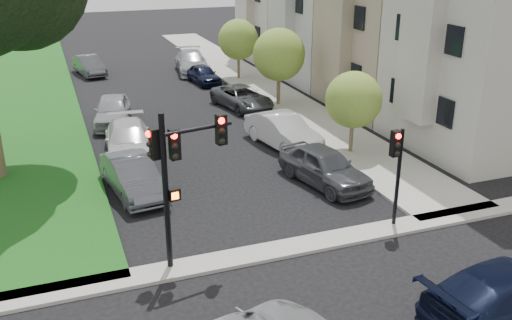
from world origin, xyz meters
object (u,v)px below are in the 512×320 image
object	(u,v)px
car_parked_0	(324,166)
car_parked_6	(129,140)
small_tree_b	(279,55)
car_parked_4	(192,62)
car_parked_7	(113,110)
car_parked_2	(242,97)
car_parked_3	(203,74)
small_tree_c	(238,40)
traffic_signal_secondary	(397,160)
traffic_signal_main	(177,163)
car_parked_9	(89,65)
car_parked_5	(133,176)
small_tree_a	(354,100)
car_parked_1	(283,131)

from	to	relation	value
car_parked_0	car_parked_6	bearing A→B (deg)	127.07
small_tree_b	car_parked_6	size ratio (longest dim) A/B	0.90
car_parked_4	car_parked_7	size ratio (longest dim) A/B	1.19
small_tree_b	car_parked_2	bearing A→B (deg)	173.65
car_parked_3	car_parked_6	xyz separation A→B (m)	(-6.97, -12.41, 0.10)
small_tree_c	car_parked_7	xyz separation A→B (m)	(-9.72, -7.67, -2.02)
traffic_signal_secondary	car_parked_3	xyz separation A→B (m)	(-0.40, 22.64, -1.84)
car_parked_0	car_parked_6	xyz separation A→B (m)	(-6.89, 6.08, -0.04)
traffic_signal_main	car_parked_9	size ratio (longest dim) A/B	1.16
car_parked_5	car_parked_7	size ratio (longest dim) A/B	0.98
car_parked_4	small_tree_c	bearing A→B (deg)	-44.14
small_tree_a	car_parked_9	bearing A→B (deg)	114.80
car_parked_1	car_parked_7	bearing A→B (deg)	127.53
small_tree_c	car_parked_0	xyz separation A→B (m)	(-2.76, -18.81, -2.02)
small_tree_a	traffic_signal_main	world-z (taller)	traffic_signal_main
small_tree_b	car_parked_1	world-z (taller)	small_tree_b
car_parked_3	car_parked_7	size ratio (longest dim) A/B	0.82
traffic_signal_secondary	car_parked_3	distance (m)	22.72
traffic_signal_secondary	car_parked_7	world-z (taller)	traffic_signal_secondary
car_parked_2	car_parked_5	distance (m)	12.73
small_tree_c	car_parked_0	bearing A→B (deg)	-98.34
traffic_signal_main	car_parked_4	size ratio (longest dim) A/B	0.90
small_tree_b	car_parked_3	bearing A→B (deg)	110.91
small_tree_b	traffic_signal_secondary	bearing A→B (deg)	-98.28
car_parked_5	small_tree_c	bearing A→B (deg)	51.65
car_parked_1	car_parked_4	xyz separation A→B (m)	(0.01, 17.36, 0.01)
traffic_signal_main	car_parked_6	world-z (taller)	traffic_signal_main
traffic_signal_secondary	car_parked_7	bearing A→B (deg)	115.97
traffic_signal_secondary	small_tree_b	bearing A→B (deg)	81.72
car_parked_6	small_tree_b	bearing A→B (deg)	35.28
small_tree_c	car_parked_9	size ratio (longest dim) A/B	0.99
car_parked_1	car_parked_6	distance (m)	7.22
small_tree_c	traffic_signal_secondary	world-z (taller)	small_tree_c
small_tree_a	small_tree_c	size ratio (longest dim) A/B	0.92
small_tree_a	car_parked_9	distance (m)	23.41
small_tree_b	car_parked_7	size ratio (longest dim) A/B	1.01
car_parked_4	car_parked_9	bearing A→B (deg)	173.50
car_parked_5	car_parked_6	distance (m)	4.34
traffic_signal_secondary	car_parked_4	size ratio (longest dim) A/B	0.65
small_tree_c	car_parked_6	distance (m)	16.10
traffic_signal_main	car_parked_7	xyz separation A→B (m)	(-0.11, 15.25, -2.60)
small_tree_a	traffic_signal_main	bearing A→B (deg)	-144.49
car_parked_1	car_parked_9	distance (m)	20.53
car_parked_3	car_parked_1	bearing A→B (deg)	-95.96
car_parked_5	car_parked_6	world-z (taller)	car_parked_6
car_parked_4	car_parked_5	xyz separation A→B (m)	(-7.58, -20.30, -0.05)
car_parked_2	car_parked_5	xyz separation A→B (m)	(-7.93, -9.95, 0.09)
car_parked_4	traffic_signal_secondary	bearing A→B (deg)	-81.53
car_parked_3	car_parked_4	world-z (taller)	car_parked_4
traffic_signal_secondary	car_parked_4	xyz separation A→B (m)	(-0.28, 26.22, -1.68)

